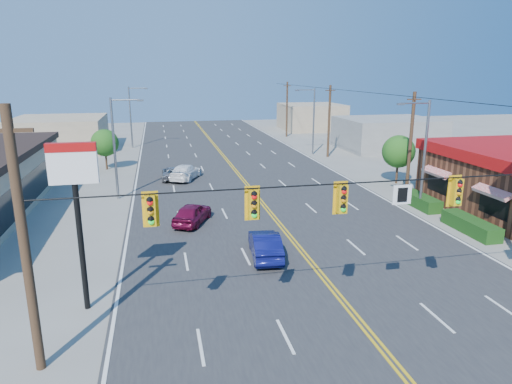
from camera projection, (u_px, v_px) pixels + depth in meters
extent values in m
plane|color=gray|center=(364.00, 328.00, 18.20)|extent=(160.00, 160.00, 0.00)
cube|color=#2D2D30|center=(257.00, 197.00, 37.09)|extent=(20.00, 120.00, 0.06)
cylinder|color=#47301E|center=(24.00, 246.00, 14.60)|extent=(0.32, 0.32, 9.00)
cylinder|color=black|center=(373.00, 182.00, 16.67)|extent=(24.00, 0.05, 0.05)
cube|color=white|center=(402.00, 195.00, 17.05)|extent=(0.75, 0.04, 0.75)
cube|color=#D89E0C|center=(151.00, 211.00, 15.18)|extent=(0.55, 0.34, 1.25)
cube|color=#D89E0C|center=(253.00, 204.00, 15.89)|extent=(0.55, 0.34, 1.25)
cube|color=#D89E0C|center=(342.00, 199.00, 16.57)|extent=(0.55, 0.34, 1.25)
cube|color=#D89E0C|center=(456.00, 192.00, 17.53)|extent=(0.55, 0.34, 1.25)
cube|color=#194214|center=(442.00, 212.00, 31.78)|extent=(1.20, 9.00, 0.90)
cylinder|color=black|center=(81.00, 243.00, 18.96)|extent=(0.24, 0.24, 6.00)
cube|color=white|center=(73.00, 168.00, 18.15)|extent=(1.90, 0.30, 1.30)
cylinder|color=gray|center=(424.00, 157.00, 32.66)|extent=(0.20, 0.20, 8.00)
cylinder|color=gray|center=(415.00, 103.00, 31.46)|extent=(2.20, 0.12, 0.12)
cube|color=gray|center=(401.00, 104.00, 31.25)|extent=(0.50, 0.25, 0.15)
cylinder|color=gray|center=(314.00, 122.00, 55.33)|extent=(0.20, 0.20, 8.00)
cylinder|color=gray|center=(306.00, 90.00, 54.13)|extent=(2.20, 0.12, 0.12)
cube|color=gray|center=(297.00, 90.00, 53.92)|extent=(0.50, 0.25, 0.15)
cylinder|color=gray|center=(114.00, 149.00, 35.71)|extent=(0.20, 0.20, 8.00)
cylinder|color=gray|center=(125.00, 100.00, 34.97)|extent=(2.20, 0.12, 0.12)
cube|color=gray|center=(140.00, 100.00, 35.20)|extent=(0.50, 0.25, 0.15)
cylinder|color=gray|center=(131.00, 118.00, 60.28)|extent=(0.20, 0.20, 8.00)
cylinder|color=gray|center=(137.00, 88.00, 59.53)|extent=(2.20, 0.12, 0.12)
cube|color=gray|center=(146.00, 88.00, 59.77)|extent=(0.50, 0.25, 0.15)
cylinder|color=#47301E|center=(410.00, 145.00, 36.63)|extent=(0.28, 0.28, 8.40)
cylinder|color=#47301E|center=(329.00, 122.00, 53.64)|extent=(0.28, 0.28, 8.40)
cylinder|color=#47301E|center=(287.00, 110.00, 70.64)|extent=(0.28, 0.28, 8.40)
cylinder|color=#47301E|center=(397.00, 172.00, 41.48)|extent=(0.20, 0.20, 2.10)
sphere|color=#235B19|center=(399.00, 152.00, 41.00)|extent=(2.94, 2.94, 2.94)
cylinder|color=#47301E|center=(106.00, 160.00, 47.41)|extent=(0.20, 0.20, 2.00)
sphere|color=#235B19|center=(105.00, 143.00, 46.95)|extent=(2.80, 2.80, 2.80)
cube|color=gray|center=(388.00, 134.00, 59.98)|extent=(12.00, 10.00, 4.00)
cube|color=tan|center=(60.00, 134.00, 58.92)|extent=(11.00, 12.00, 4.20)
cube|color=tan|center=(311.00, 117.00, 80.10)|extent=(10.00, 10.00, 4.40)
imported|color=maroon|center=(192.00, 214.00, 30.43)|extent=(3.19, 4.40, 1.39)
imported|color=#0E1153|center=(265.00, 246.00, 24.89)|extent=(1.93, 4.43, 1.42)
imported|color=white|center=(186.00, 173.00, 42.93)|extent=(3.70, 5.20, 1.40)
imported|color=gray|center=(172.00, 174.00, 43.03)|extent=(2.05, 4.24, 1.16)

